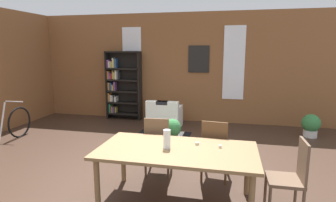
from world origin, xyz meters
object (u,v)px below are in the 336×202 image
(bookshelf_tall, at_px, (121,85))
(dining_table, at_px, (177,154))
(vase_on_table, at_px, (167,139))
(potted_plant_corner, at_px, (172,129))
(dining_chair_head_right, at_px, (292,176))
(armchair_white, at_px, (165,118))
(potted_plant_by_shelf, at_px, (311,125))
(dining_chair_far_right, at_px, (215,148))
(bicycle_second, at_px, (2,127))
(dining_chair_far_left, at_px, (158,144))
(potted_plant_window, at_px, (156,133))

(bookshelf_tall, bearing_deg, dining_table, -59.66)
(vase_on_table, xyz_separation_m, potted_plant_corner, (-0.43, 2.37, -0.57))
(dining_table, distance_m, dining_chair_head_right, 1.39)
(dining_table, bearing_deg, armchair_white, 105.92)
(bookshelf_tall, xyz_separation_m, potted_plant_by_shelf, (4.87, -0.68, -0.70))
(dining_chair_head_right, bearing_deg, dining_chair_far_right, 141.17)
(dining_chair_far_right, bearing_deg, dining_chair_head_right, -38.83)
(armchair_white, relative_size, bicycle_second, 0.47)
(dining_table, height_order, bicycle_second, bicycle_second)
(dining_table, xyz_separation_m, dining_chair_far_left, (-0.45, 0.75, -0.15))
(dining_chair_far_left, bearing_deg, potted_plant_by_shelf, 42.73)
(bookshelf_tall, bearing_deg, potted_plant_corner, -43.38)
(vase_on_table, height_order, dining_chair_far_right, vase_on_table)
(vase_on_table, relative_size, armchair_white, 0.30)
(dining_table, height_order, bookshelf_tall, bookshelf_tall)
(bicycle_second, relative_size, potted_plant_by_shelf, 3.27)
(potted_plant_by_shelf, distance_m, potted_plant_window, 3.62)
(bookshelf_tall, bearing_deg, vase_on_table, -61.01)
(bookshelf_tall, bearing_deg, bicycle_second, -121.99)
(potted_plant_window, bearing_deg, bicycle_second, -174.43)
(armchair_white, distance_m, bicycle_second, 3.63)
(dining_chair_head_right, xyz_separation_m, armchair_white, (-2.35, 3.40, -0.23))
(vase_on_table, height_order, dining_chair_head_right, vase_on_table)
(bookshelf_tall, bearing_deg, potted_plant_by_shelf, -7.98)
(dining_table, bearing_deg, dining_chair_head_right, 0.05)
(dining_table, relative_size, vase_on_table, 8.28)
(dining_table, height_order, dining_chair_far_left, dining_chair_far_left)
(bookshelf_tall, distance_m, potted_plant_corner, 2.65)
(vase_on_table, bearing_deg, bookshelf_tall, 118.99)
(potted_plant_by_shelf, bearing_deg, bicycle_second, -163.33)
(bicycle_second, bearing_deg, vase_on_table, -20.72)
(vase_on_table, distance_m, dining_chair_far_left, 0.89)
(bookshelf_tall, bearing_deg, potted_plant_window, -54.63)
(potted_plant_window, bearing_deg, bookshelf_tall, 125.37)
(vase_on_table, bearing_deg, dining_chair_far_left, 112.95)
(dining_chair_head_right, bearing_deg, bookshelf_tall, 132.61)
(vase_on_table, xyz_separation_m, bicycle_second, (-3.93, 1.49, -0.50))
(dining_chair_head_right, relative_size, armchair_white, 1.17)
(dining_chair_far_right, xyz_separation_m, bookshelf_tall, (-2.86, 3.37, 0.47))
(dining_chair_far_left, xyz_separation_m, bookshelf_tall, (-1.96, 3.37, 0.47))
(potted_plant_by_shelf, bearing_deg, potted_plant_corner, -160.42)
(dining_table, relative_size, dining_chair_head_right, 2.11)
(vase_on_table, height_order, potted_plant_by_shelf, vase_on_table)
(dining_table, distance_m, potted_plant_window, 1.99)
(dining_table, xyz_separation_m, potted_plant_corner, (-0.55, 2.37, -0.37))
(dining_chair_head_right, distance_m, dining_chair_far_left, 1.97)
(vase_on_table, distance_m, potted_plant_by_shelf, 4.34)
(vase_on_table, bearing_deg, potted_plant_window, 109.52)
(dining_chair_head_right, relative_size, potted_plant_window, 1.48)
(dining_chair_far_left, distance_m, potted_plant_window, 1.11)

